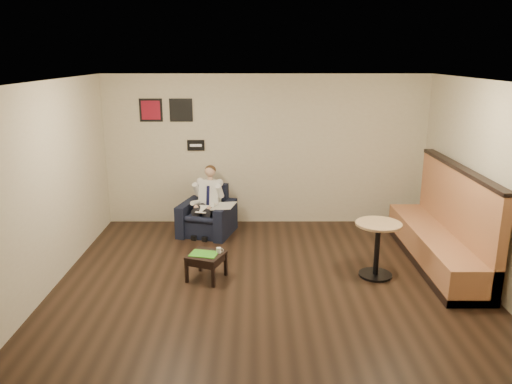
{
  "coord_description": "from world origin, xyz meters",
  "views": [
    {
      "loc": [
        -0.2,
        -6.18,
        3.13
      ],
      "look_at": [
        -0.18,
        1.2,
        1.09
      ],
      "focal_mm": 35.0,
      "sensor_mm": 36.0,
      "label": 1
    }
  ],
  "objects_px": {
    "seated_man": "(204,204)",
    "smartphone": "(213,251)",
    "armchair": "(207,211)",
    "side_table": "(206,266)",
    "banquette": "(438,217)",
    "green_folder": "(204,254)",
    "coffee_mug": "(219,250)",
    "cafe_table": "(377,250)"
  },
  "relations": [
    {
      "from": "seated_man",
      "to": "coffee_mug",
      "type": "height_order",
      "value": "seated_man"
    },
    {
      "from": "smartphone",
      "to": "green_folder",
      "type": "bearing_deg",
      "value": -103.96
    },
    {
      "from": "side_table",
      "to": "cafe_table",
      "type": "distance_m",
      "value": 2.47
    },
    {
      "from": "armchair",
      "to": "cafe_table",
      "type": "height_order",
      "value": "armchair"
    },
    {
      "from": "banquette",
      "to": "smartphone",
      "type": "bearing_deg",
      "value": -172.22
    },
    {
      "from": "seated_man",
      "to": "smartphone",
      "type": "xyz_separation_m",
      "value": [
        0.28,
        -1.68,
        -0.2
      ]
    },
    {
      "from": "green_folder",
      "to": "coffee_mug",
      "type": "distance_m",
      "value": 0.22
    },
    {
      "from": "armchair",
      "to": "green_folder",
      "type": "xyz_separation_m",
      "value": [
        0.14,
        -1.9,
        -0.04
      ]
    },
    {
      "from": "cafe_table",
      "to": "banquette",
      "type": "bearing_deg",
      "value": 25.07
    },
    {
      "from": "seated_man",
      "to": "coffee_mug",
      "type": "relative_size",
      "value": 14.4
    },
    {
      "from": "cafe_table",
      "to": "side_table",
      "type": "bearing_deg",
      "value": -177.77
    },
    {
      "from": "armchair",
      "to": "side_table",
      "type": "xyz_separation_m",
      "value": [
        0.17,
        -1.9,
        -0.23
      ]
    },
    {
      "from": "armchair",
      "to": "seated_man",
      "type": "relative_size",
      "value": 0.75
    },
    {
      "from": "coffee_mug",
      "to": "banquette",
      "type": "distance_m",
      "value": 3.37
    },
    {
      "from": "armchair",
      "to": "smartphone",
      "type": "distance_m",
      "value": 1.81
    },
    {
      "from": "seated_man",
      "to": "cafe_table",
      "type": "xyz_separation_m",
      "value": [
        2.66,
        -1.7,
        -0.17
      ]
    },
    {
      "from": "seated_man",
      "to": "side_table",
      "type": "xyz_separation_m",
      "value": [
        0.2,
        -1.79,
        -0.39
      ]
    },
    {
      "from": "armchair",
      "to": "smartphone",
      "type": "height_order",
      "value": "armchair"
    },
    {
      "from": "green_folder",
      "to": "smartphone",
      "type": "height_order",
      "value": "green_folder"
    },
    {
      "from": "side_table",
      "to": "cafe_table",
      "type": "xyz_separation_m",
      "value": [
        2.46,
        0.1,
        0.22
      ]
    },
    {
      "from": "armchair",
      "to": "banquette",
      "type": "relative_size",
      "value": 0.3
    },
    {
      "from": "armchair",
      "to": "seated_man",
      "type": "distance_m",
      "value": 0.19
    },
    {
      "from": "seated_man",
      "to": "green_folder",
      "type": "bearing_deg",
      "value": -69.21
    },
    {
      "from": "coffee_mug",
      "to": "banquette",
      "type": "xyz_separation_m",
      "value": [
        3.31,
        0.54,
        0.33
      ]
    },
    {
      "from": "green_folder",
      "to": "coffee_mug",
      "type": "relative_size",
      "value": 4.74
    },
    {
      "from": "armchair",
      "to": "banquette",
      "type": "xyz_separation_m",
      "value": [
        3.65,
        -1.32,
        0.32
      ]
    },
    {
      "from": "seated_man",
      "to": "smartphone",
      "type": "distance_m",
      "value": 1.71
    },
    {
      "from": "side_table",
      "to": "coffee_mug",
      "type": "bearing_deg",
      "value": 12.5
    },
    {
      "from": "banquette",
      "to": "cafe_table",
      "type": "height_order",
      "value": "banquette"
    },
    {
      "from": "side_table",
      "to": "coffee_mug",
      "type": "xyz_separation_m",
      "value": [
        0.18,
        0.04,
        0.23
      ]
    },
    {
      "from": "coffee_mug",
      "to": "cafe_table",
      "type": "relative_size",
      "value": 0.1
    },
    {
      "from": "banquette",
      "to": "cafe_table",
      "type": "relative_size",
      "value": 3.58
    },
    {
      "from": "cafe_table",
      "to": "seated_man",
      "type": "bearing_deg",
      "value": 147.46
    },
    {
      "from": "side_table",
      "to": "green_folder",
      "type": "xyz_separation_m",
      "value": [
        -0.03,
        -0.01,
        0.2
      ]
    },
    {
      "from": "smartphone",
      "to": "banquette",
      "type": "relative_size",
      "value": 0.04
    },
    {
      "from": "side_table",
      "to": "green_folder",
      "type": "distance_m",
      "value": 0.2
    },
    {
      "from": "side_table",
      "to": "smartphone",
      "type": "distance_m",
      "value": 0.24
    },
    {
      "from": "banquette",
      "to": "side_table",
      "type": "bearing_deg",
      "value": -170.63
    },
    {
      "from": "side_table",
      "to": "smartphone",
      "type": "relative_size",
      "value": 3.93
    },
    {
      "from": "seated_man",
      "to": "banquette",
      "type": "bearing_deg",
      "value": -2.74
    },
    {
      "from": "green_folder",
      "to": "side_table",
      "type": "bearing_deg",
      "value": 12.5
    },
    {
      "from": "banquette",
      "to": "cafe_table",
      "type": "distance_m",
      "value": 1.18
    }
  ]
}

